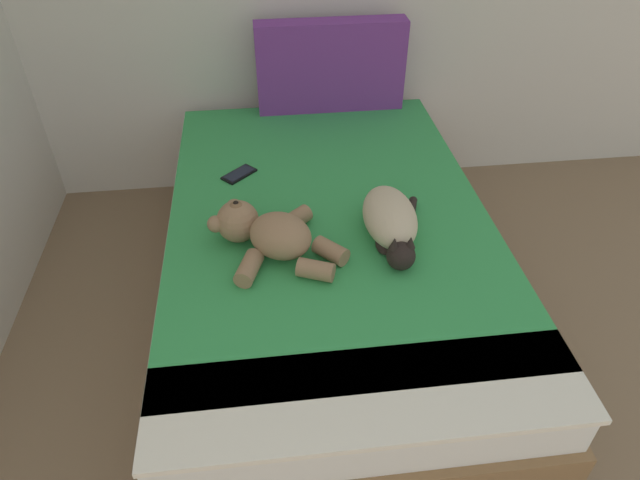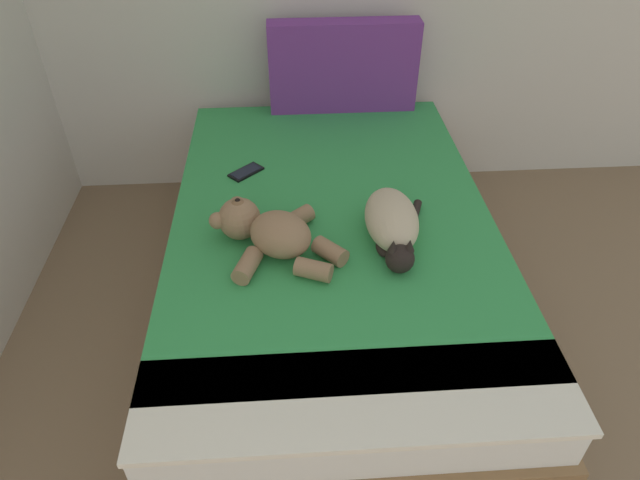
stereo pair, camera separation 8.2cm
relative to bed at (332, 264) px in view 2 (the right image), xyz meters
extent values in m
cube|color=olive|center=(0.00, 0.00, -0.10)|extent=(1.28, 1.99, 0.31)
cube|color=white|center=(0.00, 0.00, 0.15)|extent=(1.24, 1.93, 0.18)
cube|color=green|center=(0.00, 0.06, 0.25)|extent=(1.22, 1.79, 0.02)
cube|color=silver|center=(0.00, -0.83, 0.25)|extent=(1.22, 0.32, 0.02)
cube|color=#72338C|center=(0.13, 0.92, 0.48)|extent=(0.73, 0.12, 0.44)
ellipsoid|color=#C6B293|center=(0.20, -0.15, 0.33)|extent=(0.19, 0.34, 0.15)
sphere|color=black|center=(0.20, -0.34, 0.31)|extent=(0.10, 0.10, 0.10)
cone|color=black|center=(0.23, -0.34, 0.37)|extent=(0.04, 0.04, 0.04)
cone|color=black|center=(0.17, -0.34, 0.37)|extent=(0.04, 0.04, 0.04)
cylinder|color=black|center=(0.31, -0.05, 0.27)|extent=(0.09, 0.16, 0.03)
ellipsoid|color=black|center=(0.16, -0.24, 0.28)|extent=(0.06, 0.10, 0.04)
ellipsoid|color=#937051|center=(-0.20, -0.21, 0.33)|extent=(0.29, 0.28, 0.15)
sphere|color=#937051|center=(-0.35, -0.11, 0.33)|extent=(0.15, 0.15, 0.15)
sphere|color=brown|center=(-0.35, -0.11, 0.39)|extent=(0.06, 0.06, 0.06)
sphere|color=black|center=(-0.35, -0.11, 0.41)|extent=(0.02, 0.02, 0.02)
sphere|color=#937051|center=(-0.42, -0.13, 0.34)|extent=(0.06, 0.06, 0.06)
sphere|color=#937051|center=(-0.36, -0.03, 0.34)|extent=(0.06, 0.06, 0.06)
cylinder|color=#937051|center=(-0.31, -0.32, 0.29)|extent=(0.11, 0.15, 0.07)
cylinder|color=#937051|center=(-0.09, -0.35, 0.29)|extent=(0.14, 0.11, 0.07)
cylinder|color=#937051|center=(-0.14, -0.07, 0.29)|extent=(0.14, 0.14, 0.07)
cylinder|color=#937051|center=(-0.03, -0.26, 0.29)|extent=(0.13, 0.13, 0.07)
cube|color=black|center=(-0.34, 0.32, 0.26)|extent=(0.16, 0.15, 0.01)
cube|color=black|center=(-0.34, 0.32, 0.27)|extent=(0.14, 0.13, 0.00)
camera|label=1|loc=(-0.25, -1.73, 1.54)|focal=31.36mm
camera|label=2|loc=(-0.16, -1.74, 1.54)|focal=31.36mm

